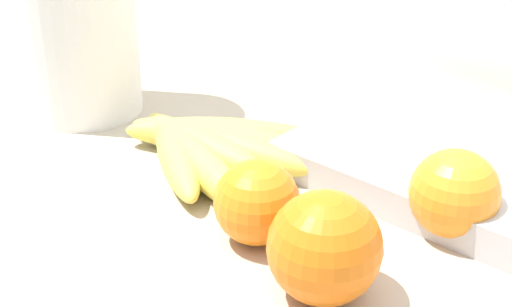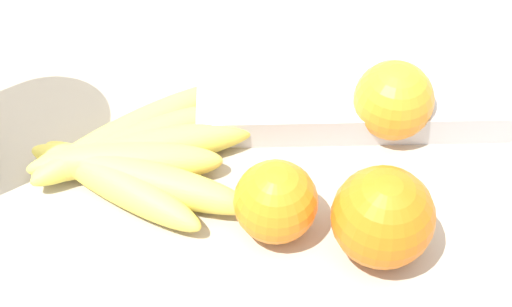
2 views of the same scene
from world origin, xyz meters
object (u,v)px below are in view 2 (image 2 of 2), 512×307
(banana_bunch, at_px, (134,157))
(orange_far_right, at_px, (276,202))
(orange_center, at_px, (383,217))
(sink_basin, at_px, (405,43))
(orange_back_left, at_px, (394,100))

(banana_bunch, height_order, orange_far_right, orange_far_right)
(orange_center, relative_size, sink_basin, 0.20)
(banana_bunch, height_order, orange_back_left, orange_back_left)
(banana_bunch, relative_size, orange_center, 2.54)
(banana_bunch, bearing_deg, orange_far_right, -28.41)
(orange_center, xyz_separation_m, orange_far_right, (-0.08, 0.02, -0.01))
(orange_center, xyz_separation_m, sink_basin, (0.06, 0.24, -0.02))
(orange_far_right, bearing_deg, orange_center, -15.21)
(orange_back_left, distance_m, sink_basin, 0.11)
(banana_bunch, distance_m, sink_basin, 0.30)
(orange_back_left, distance_m, orange_far_right, 0.16)
(banana_bunch, relative_size, orange_far_right, 3.02)
(orange_back_left, height_order, orange_far_right, orange_back_left)
(banana_bunch, relative_size, sink_basin, 0.50)
(orange_far_right, relative_size, sink_basin, 0.17)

